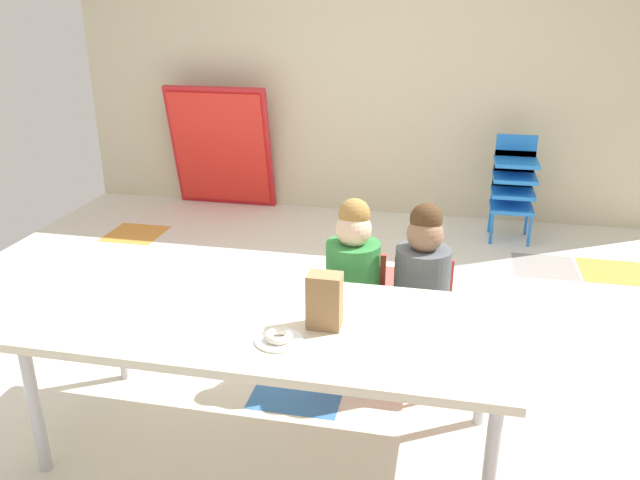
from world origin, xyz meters
TOP-DOWN VIEW (x-y plane):
  - ground_plane at (0.00, -0.00)m, footprint 5.22×4.73m
  - back_wall at (0.00, 2.37)m, footprint 5.22×0.10m
  - craft_table at (-0.01, -0.88)m, footprint 1.89×0.79m
  - seated_child_near_camera at (0.22, -0.25)m, footprint 0.32×0.31m
  - seated_child_middle_seat at (0.55, -0.25)m, footprint 0.32×0.31m
  - kid_chair_blue_stack at (1.13, 1.89)m, footprint 0.32×0.30m
  - folded_activity_table at (-1.34, 2.17)m, footprint 0.90×0.29m
  - paper_bag_brown at (0.21, -0.89)m, footprint 0.13×0.09m
  - paper_plate_near_edge at (0.07, -1.04)m, footprint 0.18×0.18m
  - donut_powdered_on_plate at (0.07, -1.04)m, footprint 0.10×0.10m

SIDE VIEW (x-z plane):
  - ground_plane at x=0.00m, z-range -0.02..0.00m
  - kid_chair_blue_stack at x=1.13m, z-range 0.06..0.86m
  - folded_activity_table at x=-1.34m, z-range -0.01..1.08m
  - seated_child_near_camera at x=0.22m, z-range 0.10..1.01m
  - seated_child_middle_seat at x=0.55m, z-range 0.10..1.01m
  - craft_table at x=-0.01m, z-range 0.26..0.87m
  - paper_plate_near_edge at x=0.07m, z-range 0.61..0.62m
  - donut_powdered_on_plate at x=0.07m, z-range 0.62..0.64m
  - paper_bag_brown at x=0.21m, z-range 0.61..0.83m
  - back_wall at x=0.00m, z-range 0.00..2.65m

